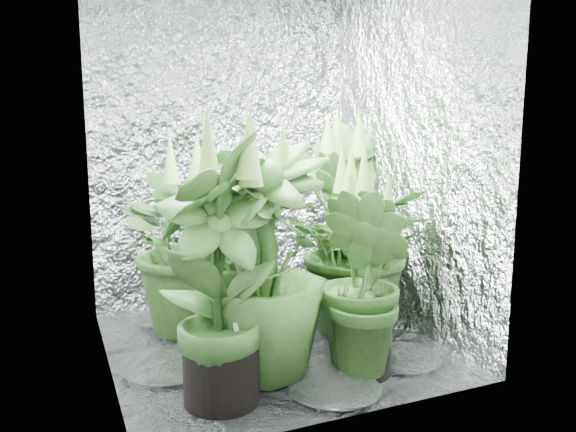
{
  "coord_description": "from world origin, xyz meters",
  "views": [
    {
      "loc": [
        -1.0,
        -2.57,
        1.13
      ],
      "look_at": [
        0.09,
        0.0,
        0.67
      ],
      "focal_mm": 35.0,
      "sensor_mm": 36.0,
      "label": 1
    }
  ],
  "objects_px": {
    "plant_b": "(255,240)",
    "plant_d": "(243,267)",
    "plant_e": "(354,247)",
    "circulation_fan": "(324,276)",
    "plant_f": "(220,274)",
    "plant_h": "(263,265)",
    "plant_g": "(365,284)",
    "plant_c": "(350,219)",
    "plant_a": "(195,241)"
  },
  "relations": [
    {
      "from": "plant_b",
      "to": "plant_d",
      "type": "distance_m",
      "value": 0.79
    },
    {
      "from": "plant_e",
      "to": "circulation_fan",
      "type": "bearing_deg",
      "value": 75.56
    },
    {
      "from": "plant_f",
      "to": "plant_h",
      "type": "relative_size",
      "value": 1.05
    },
    {
      "from": "plant_g",
      "to": "plant_h",
      "type": "distance_m",
      "value": 0.47
    },
    {
      "from": "plant_b",
      "to": "plant_c",
      "type": "height_order",
      "value": "plant_c"
    },
    {
      "from": "plant_b",
      "to": "plant_g",
      "type": "distance_m",
      "value": 1.13
    },
    {
      "from": "plant_b",
      "to": "circulation_fan",
      "type": "height_order",
      "value": "plant_b"
    },
    {
      "from": "plant_a",
      "to": "circulation_fan",
      "type": "height_order",
      "value": "plant_a"
    },
    {
      "from": "plant_a",
      "to": "plant_c",
      "type": "distance_m",
      "value": 0.95
    },
    {
      "from": "plant_f",
      "to": "plant_g",
      "type": "height_order",
      "value": "plant_f"
    },
    {
      "from": "plant_f",
      "to": "plant_g",
      "type": "distance_m",
      "value": 0.68
    },
    {
      "from": "plant_a",
      "to": "plant_h",
      "type": "distance_m",
      "value": 0.68
    },
    {
      "from": "circulation_fan",
      "to": "plant_c",
      "type": "bearing_deg",
      "value": -75.08
    },
    {
      "from": "plant_b",
      "to": "plant_h",
      "type": "height_order",
      "value": "plant_h"
    },
    {
      "from": "plant_a",
      "to": "plant_h",
      "type": "height_order",
      "value": "plant_h"
    },
    {
      "from": "plant_c",
      "to": "plant_e",
      "type": "height_order",
      "value": "plant_c"
    },
    {
      "from": "plant_e",
      "to": "plant_h",
      "type": "relative_size",
      "value": 1.02
    },
    {
      "from": "plant_h",
      "to": "circulation_fan",
      "type": "relative_size",
      "value": 3.53
    },
    {
      "from": "plant_c",
      "to": "plant_g",
      "type": "relative_size",
      "value": 1.32
    },
    {
      "from": "plant_a",
      "to": "plant_d",
      "type": "xyz_separation_m",
      "value": [
        0.13,
        -0.41,
        -0.06
      ]
    },
    {
      "from": "plant_b",
      "to": "plant_e",
      "type": "height_order",
      "value": "plant_e"
    },
    {
      "from": "plant_c",
      "to": "plant_g",
      "type": "xyz_separation_m",
      "value": [
        -0.38,
        -0.82,
        -0.14
      ]
    },
    {
      "from": "plant_a",
      "to": "plant_b",
      "type": "xyz_separation_m",
      "value": [
        0.46,
        0.32,
        -0.1
      ]
    },
    {
      "from": "plant_d",
      "to": "circulation_fan",
      "type": "relative_size",
      "value": 3.11
    },
    {
      "from": "plant_b",
      "to": "plant_d",
      "type": "xyz_separation_m",
      "value": [
        -0.32,
        -0.72,
        0.04
      ]
    },
    {
      "from": "plant_e",
      "to": "plant_f",
      "type": "xyz_separation_m",
      "value": [
        -0.86,
        -0.43,
        0.06
      ]
    },
    {
      "from": "plant_a",
      "to": "circulation_fan",
      "type": "relative_size",
      "value": 3.56
    },
    {
      "from": "plant_f",
      "to": "plant_h",
      "type": "bearing_deg",
      "value": 31.15
    },
    {
      "from": "plant_f",
      "to": "circulation_fan",
      "type": "xyz_separation_m",
      "value": [
        1.03,
        1.11,
        -0.41
      ]
    },
    {
      "from": "plant_a",
      "to": "plant_g",
      "type": "relative_size",
      "value": 1.23
    },
    {
      "from": "plant_b",
      "to": "plant_h",
      "type": "distance_m",
      "value": 1.04
    },
    {
      "from": "plant_d",
      "to": "plant_e",
      "type": "height_order",
      "value": "plant_e"
    },
    {
      "from": "plant_d",
      "to": "circulation_fan",
      "type": "xyz_separation_m",
      "value": [
        0.8,
        0.71,
        -0.32
      ]
    },
    {
      "from": "plant_f",
      "to": "plant_d",
      "type": "bearing_deg",
      "value": 59.96
    },
    {
      "from": "plant_b",
      "to": "plant_e",
      "type": "bearing_deg",
      "value": -66.58
    },
    {
      "from": "plant_b",
      "to": "plant_g",
      "type": "bearing_deg",
      "value": -84.05
    },
    {
      "from": "circulation_fan",
      "to": "plant_f",
      "type": "bearing_deg",
      "value": -121.67
    },
    {
      "from": "plant_e",
      "to": "plant_f",
      "type": "height_order",
      "value": "plant_f"
    },
    {
      "from": "plant_g",
      "to": "plant_h",
      "type": "height_order",
      "value": "plant_h"
    },
    {
      "from": "plant_c",
      "to": "plant_b",
      "type": "bearing_deg",
      "value": 148.62
    },
    {
      "from": "plant_b",
      "to": "plant_c",
      "type": "relative_size",
      "value": 0.75
    },
    {
      "from": "plant_d",
      "to": "circulation_fan",
      "type": "distance_m",
      "value": 1.11
    },
    {
      "from": "plant_b",
      "to": "plant_g",
      "type": "relative_size",
      "value": 1.0
    },
    {
      "from": "plant_d",
      "to": "plant_h",
      "type": "height_order",
      "value": "plant_h"
    },
    {
      "from": "plant_h",
      "to": "plant_e",
      "type": "bearing_deg",
      "value": 25.0
    },
    {
      "from": "plant_f",
      "to": "plant_g",
      "type": "bearing_deg",
      "value": 0.21
    },
    {
      "from": "plant_f",
      "to": "plant_a",
      "type": "bearing_deg",
      "value": 83.03
    },
    {
      "from": "plant_g",
      "to": "plant_a",
      "type": "bearing_deg",
      "value": 125.31
    },
    {
      "from": "plant_e",
      "to": "plant_h",
      "type": "height_order",
      "value": "plant_h"
    },
    {
      "from": "plant_a",
      "to": "circulation_fan",
      "type": "bearing_deg",
      "value": 17.89
    }
  ]
}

